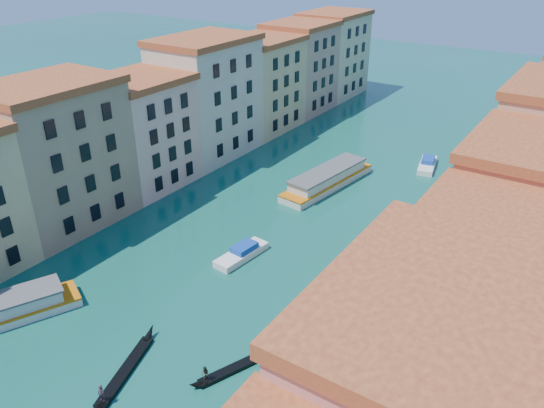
{
  "coord_description": "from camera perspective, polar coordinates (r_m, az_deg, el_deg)",
  "views": [
    {
      "loc": [
        34.61,
        -0.09,
        36.56
      ],
      "look_at": [
        3.09,
        47.83,
        7.21
      ],
      "focal_mm": 35.0,
      "sensor_mm": 36.0,
      "label": 1
    }
  ],
  "objects": [
    {
      "name": "gondola_fore",
      "position": [
        53.4,
        -15.53,
        -16.78
      ],
      "size": [
        4.57,
        11.68,
        2.39
      ],
      "rotation": [
        0.0,
        0.0,
        0.31
      ],
      "color": "black",
      "rests_on": "ground"
    },
    {
      "name": "mooring_poles_right",
      "position": [
        48.15,
        3.7,
        -20.06
      ],
      "size": [
        1.44,
        54.24,
        3.2
      ],
      "color": "#543B1C",
      "rests_on": "ground"
    },
    {
      "name": "quay",
      "position": [
        75.47,
        19.57,
        -3.17
      ],
      "size": [
        4.0,
        140.0,
        1.0
      ],
      "primitive_type": "cube",
      "color": "#ACA58B",
      "rests_on": "ground"
    },
    {
      "name": "gondola_far",
      "position": [
        73.01,
        12.4,
        -3.32
      ],
      "size": [
        3.59,
        12.6,
        1.8
      ],
      "rotation": [
        0.0,
        0.0,
        0.21
      ],
      "color": "black",
      "rests_on": "ground"
    },
    {
      "name": "motorboat_mid",
      "position": [
        67.21,
        -3.23,
        -5.27
      ],
      "size": [
        3.28,
        8.02,
        1.62
      ],
      "rotation": [
        0.0,
        0.0,
        -0.11
      ],
      "color": "white",
      "rests_on": "ground"
    },
    {
      "name": "left_bank_palazzos",
      "position": [
        92.68,
        -9.48,
        9.89
      ],
      "size": [
        12.8,
        128.4,
        21.0
      ],
      "color": "beige",
      "rests_on": "ground"
    },
    {
      "name": "right_bank_palazzos",
      "position": [
        70.55,
        26.91,
        1.67
      ],
      "size": [
        12.8,
        128.4,
        21.0
      ],
      "color": "#B06044",
      "rests_on": "ground"
    },
    {
      "name": "motorboat_far",
      "position": [
        96.7,
        16.37,
        4.15
      ],
      "size": [
        4.13,
        8.35,
        1.66
      ],
      "rotation": [
        0.0,
        0.0,
        0.21
      ],
      "color": "white",
      "rests_on": "ground"
    },
    {
      "name": "gondola_right",
      "position": [
        52.07,
        -3.83,
        -16.95
      ],
      "size": [
        4.97,
        10.33,
        2.17
      ],
      "rotation": [
        0.0,
        0.0,
        -0.4
      ],
      "color": "black",
      "rests_on": "ground"
    },
    {
      "name": "vaporetto_far",
      "position": [
        85.98,
        6.0,
        2.74
      ],
      "size": [
        7.08,
        20.07,
        2.92
      ],
      "rotation": [
        0.0,
        0.0,
        -0.14
      ],
      "color": "silver",
      "rests_on": "ground"
    }
  ]
}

